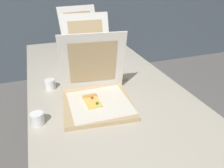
{
  "coord_description": "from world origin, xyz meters",
  "views": [
    {
      "loc": [
        -0.36,
        -0.66,
        1.41
      ],
      "look_at": [
        0.02,
        0.41,
        0.81
      ],
      "focal_mm": 34.63,
      "sensor_mm": 36.0,
      "label": 1
    }
  ],
  "objects": [
    {
      "name": "pizza_box_front",
      "position": [
        -0.1,
        0.33,
        0.81
      ],
      "size": [
        0.41,
        0.41,
        0.38
      ],
      "rotation": [
        0.0,
        0.0,
        -0.13
      ],
      "color": "tan",
      "rests_on": "table"
    },
    {
      "name": "cup_white_mid",
      "position": [
        -0.33,
        0.59,
        0.78
      ],
      "size": [
        0.06,
        0.06,
        0.06
      ],
      "primitive_type": "cylinder",
      "color": "white",
      "rests_on": "table"
    },
    {
      "name": "pizza_box_middle",
      "position": [
        -0.01,
        0.77,
        0.81
      ],
      "size": [
        0.39,
        0.48,
        0.38
      ],
      "rotation": [
        0.0,
        0.0,
        -0.04
      ],
      "color": "tan",
      "rests_on": "table"
    },
    {
      "name": "pizza_box_back",
      "position": [
        0.06,
        1.2,
        0.81
      ],
      "size": [
        0.44,
        0.54,
        0.37
      ],
      "rotation": [
        0.0,
        0.0,
        0.15
      ],
      "color": "tan",
      "rests_on": "table"
    },
    {
      "name": "table",
      "position": [
        0.0,
        0.56,
        0.7
      ],
      "size": [
        0.93,
        2.05,
        0.75
      ],
      "color": "#BCB29E",
      "rests_on": "ground"
    },
    {
      "name": "cup_white_near_left",
      "position": [
        -0.42,
        0.24,
        0.78
      ],
      "size": [
        0.06,
        0.06,
        0.06
      ],
      "primitive_type": "cylinder",
      "color": "white",
      "rests_on": "table"
    }
  ]
}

